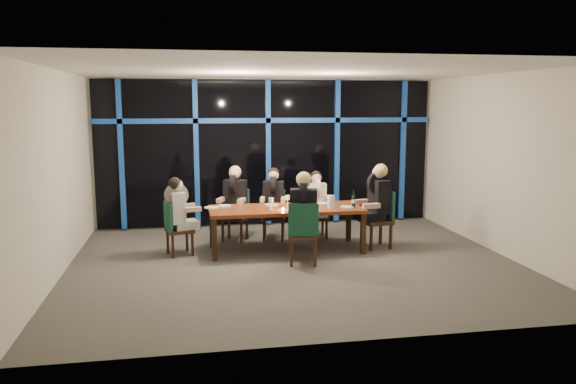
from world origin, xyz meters
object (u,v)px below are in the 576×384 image
(chair_far_right, at_px, (315,212))
(diner_far_left, at_px, (235,193))
(chair_end_right, at_px, (381,216))
(chair_near_mid, at_px, (304,230))
(water_pitcher, at_px, (331,202))
(diner_end_right, at_px, (377,194))
(wine_bottle, at_px, (354,201))
(dining_table, at_px, (286,211))
(chair_far_mid, at_px, (274,212))
(chair_far_left, at_px, (236,212))
(diner_far_right, at_px, (316,194))
(diner_near_mid, at_px, (304,204))
(chair_end_left, at_px, (175,226))
(diner_end_left, at_px, (179,204))
(diner_far_mid, at_px, (273,193))

(chair_far_right, height_order, diner_far_left, diner_far_left)
(chair_end_right, relative_size, diner_far_left, 1.09)
(chair_near_mid, relative_size, water_pitcher, 4.63)
(diner_far_left, distance_m, water_pitcher, 1.84)
(chair_far_right, xyz_separation_m, diner_end_right, (0.87, -0.98, 0.48))
(water_pitcher, bearing_deg, wine_bottle, 16.24)
(dining_table, bearing_deg, chair_far_mid, 94.73)
(chair_far_left, distance_m, diner_far_left, 0.38)
(diner_far_right, relative_size, wine_bottle, 2.86)
(diner_near_mid, bearing_deg, wine_bottle, -134.86)
(chair_end_left, xyz_separation_m, diner_far_right, (2.59, 0.79, 0.32))
(chair_near_mid, bearing_deg, diner_far_right, -97.06)
(dining_table, distance_m, diner_end_left, 1.80)
(chair_far_right, distance_m, diner_far_left, 1.58)
(chair_far_mid, xyz_separation_m, chair_near_mid, (0.19, -1.80, 0.05))
(chair_far_left, distance_m, diner_near_mid, 2.01)
(chair_far_right, relative_size, diner_near_mid, 0.88)
(chair_far_mid, relative_size, chair_end_left, 1.02)
(dining_table, bearing_deg, wine_bottle, -9.29)
(chair_end_right, relative_size, chair_near_mid, 1.01)
(chair_near_mid, bearing_deg, chair_end_right, -139.41)
(diner_end_right, xyz_separation_m, water_pitcher, (-0.85, -0.08, -0.10))
(chair_far_mid, xyz_separation_m, chair_end_left, (-1.79, -0.86, -0.01))
(diner_far_right, height_order, wine_bottle, diner_far_right)
(chair_end_left, relative_size, chair_end_right, 0.89)
(wine_bottle, bearing_deg, dining_table, 170.71)
(dining_table, bearing_deg, water_pitcher, -13.21)
(diner_far_mid, distance_m, diner_near_mid, 1.66)
(dining_table, distance_m, diner_far_mid, 0.84)
(diner_far_left, relative_size, diner_end_left, 1.06)
(wine_bottle, xyz_separation_m, water_pitcher, (-0.40, 0.01, -0.00))
(dining_table, height_order, chair_far_left, chair_far_left)
(chair_end_left, height_order, diner_far_right, diner_far_right)
(chair_far_mid, xyz_separation_m, diner_near_mid, (0.21, -1.72, 0.45))
(diner_far_mid, bearing_deg, chair_far_right, 17.62)
(chair_end_left, bearing_deg, diner_far_right, -88.81)
(chair_end_left, height_order, wine_bottle, wine_bottle)
(chair_far_right, distance_m, chair_near_mid, 1.91)
(diner_end_right, bearing_deg, chair_end_left, -99.83)
(chair_end_right, relative_size, diner_end_right, 1.03)
(chair_end_right, xyz_separation_m, diner_end_left, (-3.47, 0.12, 0.29))
(diner_far_left, bearing_deg, diner_near_mid, -37.50)
(chair_far_right, relative_size, wine_bottle, 2.93)
(chair_far_mid, xyz_separation_m, diner_end_right, (1.66, -0.97, 0.45))
(chair_far_mid, height_order, diner_far_mid, diner_far_mid)
(dining_table, distance_m, diner_near_mid, 0.89)
(chair_near_mid, relative_size, diner_end_left, 1.15)
(chair_end_left, height_order, diner_far_left, diner_far_left)
(chair_end_right, height_order, wine_bottle, wine_bottle)
(chair_far_mid, height_order, diner_end_right, diner_end_right)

